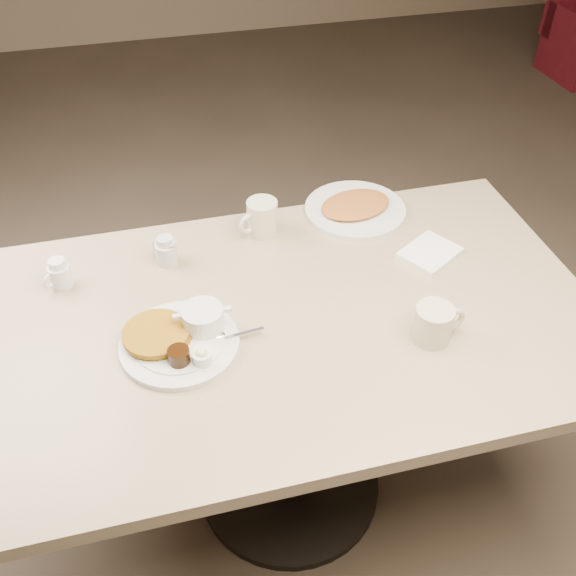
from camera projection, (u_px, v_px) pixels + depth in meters
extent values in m
cube|color=#4C3F33|center=(290.00, 487.00, 2.06)|extent=(7.00, 8.00, 0.02)
cube|color=tan|center=(290.00, 321.00, 1.57)|extent=(1.50, 0.90, 0.04)
cylinder|color=black|center=(290.00, 412.00, 1.81)|extent=(0.14, 0.14, 0.69)
cylinder|color=black|center=(290.00, 482.00, 2.04)|extent=(0.56, 0.56, 0.03)
cylinder|color=silver|center=(180.00, 344.00, 1.48)|extent=(0.28, 0.28, 0.01)
cylinder|color=silver|center=(179.00, 341.00, 1.47)|extent=(0.21, 0.21, 0.00)
cylinder|color=#926511|center=(159.00, 335.00, 1.48)|extent=(0.16, 0.16, 0.01)
cylinder|color=#926511|center=(156.00, 333.00, 1.47)|extent=(0.16, 0.16, 0.01)
cylinder|color=silver|center=(203.00, 318.00, 1.49)|extent=(0.10, 0.10, 0.05)
cube|color=silver|center=(177.00, 317.00, 1.47)|extent=(0.02, 0.01, 0.01)
cube|color=silver|center=(227.00, 309.00, 1.49)|extent=(0.02, 0.01, 0.01)
ellipsoid|color=silver|center=(197.00, 314.00, 1.48)|extent=(0.04, 0.04, 0.03)
ellipsoid|color=silver|center=(209.00, 315.00, 1.48)|extent=(0.04, 0.04, 0.02)
cylinder|color=black|center=(179.00, 356.00, 1.41)|extent=(0.05, 0.05, 0.04)
cylinder|color=silver|center=(202.00, 357.00, 1.41)|extent=(0.05, 0.05, 0.03)
ellipsoid|color=beige|center=(202.00, 353.00, 1.41)|extent=(0.03, 0.03, 0.02)
cube|color=silver|center=(242.00, 334.00, 1.49)|extent=(0.11, 0.02, 0.00)
ellipsoid|color=silver|center=(218.00, 335.00, 1.48)|extent=(0.03, 0.02, 0.01)
cylinder|color=beige|center=(433.00, 324.00, 1.47)|extent=(0.09, 0.09, 0.09)
cylinder|color=black|center=(436.00, 311.00, 1.44)|extent=(0.08, 0.08, 0.01)
torus|color=beige|center=(452.00, 319.00, 1.48)|extent=(0.06, 0.02, 0.06)
cube|color=white|center=(430.00, 253.00, 1.72)|extent=(0.19, 0.18, 0.02)
cylinder|color=beige|center=(262.00, 217.00, 1.78)|extent=(0.11, 0.11, 0.10)
torus|color=beige|center=(248.00, 224.00, 1.76)|extent=(0.06, 0.04, 0.06)
cylinder|color=silver|center=(61.00, 276.00, 1.62)|extent=(0.07, 0.07, 0.06)
cylinder|color=silver|center=(57.00, 264.00, 1.60)|extent=(0.05, 0.05, 0.02)
cone|color=silver|center=(65.00, 261.00, 1.61)|extent=(0.03, 0.03, 0.02)
torus|color=silver|center=(50.00, 280.00, 1.60)|extent=(0.04, 0.03, 0.04)
cylinder|color=beige|center=(167.00, 253.00, 1.69)|extent=(0.08, 0.08, 0.06)
cylinder|color=beige|center=(165.00, 241.00, 1.66)|extent=(0.05, 0.05, 0.02)
cone|color=beige|center=(171.00, 246.00, 1.66)|extent=(0.03, 0.03, 0.02)
torus|color=beige|center=(158.00, 247.00, 1.70)|extent=(0.03, 0.04, 0.04)
cylinder|color=silver|center=(355.00, 210.00, 1.88)|extent=(0.36, 0.36, 0.01)
ellipsoid|color=#A55E29|center=(355.00, 205.00, 1.87)|extent=(0.24, 0.20, 0.02)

